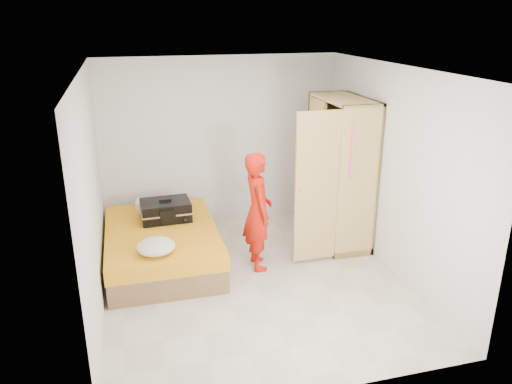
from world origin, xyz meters
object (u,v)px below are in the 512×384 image
object	(u,v)px
bed	(162,246)
person	(258,211)
suitcase	(166,210)
round_cushion	(156,246)
wardrobe	(338,177)

from	to	relation	value
bed	person	bearing A→B (deg)	-18.11
bed	suitcase	bearing A→B (deg)	72.52
round_cushion	suitcase	bearing A→B (deg)	78.32
person	suitcase	xyz separation A→B (m)	(-1.11, 0.71, -0.15)
suitcase	round_cushion	xyz separation A→B (m)	(-0.21, -1.01, -0.04)
bed	round_cushion	xyz separation A→B (m)	(-0.11, -0.70, 0.33)
wardrobe	round_cushion	size ratio (longest dim) A/B	4.66
person	suitcase	distance (m)	1.32
bed	person	xyz separation A→B (m)	(1.21, -0.40, 0.52)
bed	suitcase	xyz separation A→B (m)	(0.10, 0.31, 0.38)
round_cushion	bed	bearing A→B (deg)	80.98
wardrobe	suitcase	world-z (taller)	wardrobe
wardrobe	person	xyz separation A→B (m)	(-1.29, -0.43, -0.22)
bed	wardrobe	size ratio (longest dim) A/B	0.96
suitcase	round_cushion	distance (m)	1.03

